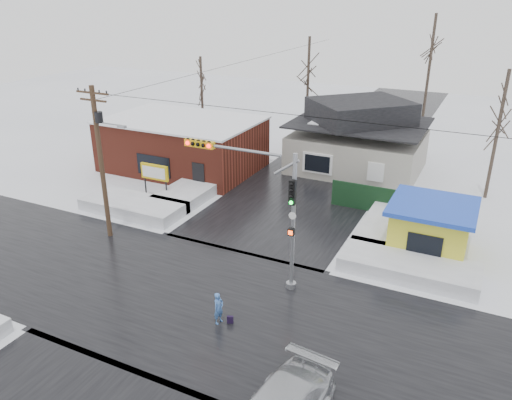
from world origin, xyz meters
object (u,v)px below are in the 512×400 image
at_px(kiosk, 430,227).
at_px(marquee_sign, 155,173).
at_px(pedestrian, 219,309).
at_px(traffic_signal, 263,199).
at_px(utility_pole, 101,155).

bearing_deg(kiosk, marquee_sign, -178.45).
height_order(kiosk, pedestrian, kiosk).
xyz_separation_m(marquee_sign, kiosk, (18.50, 0.50, -0.46)).
distance_m(traffic_signal, utility_pole, 10.39).
bearing_deg(traffic_signal, kiosk, 44.84).
bearing_deg(traffic_signal, marquee_sign, 150.28).
relative_size(marquee_sign, kiosk, 0.55).
xyz_separation_m(traffic_signal, kiosk, (7.07, 7.03, -3.08)).
bearing_deg(marquee_sign, kiosk, 1.55).
xyz_separation_m(utility_pole, marquee_sign, (-1.07, 5.99, -3.19)).
height_order(utility_pole, pedestrian, utility_pole).
bearing_deg(pedestrian, traffic_signal, 6.89).
xyz_separation_m(marquee_sign, pedestrian, (11.19, -10.53, -1.17)).
xyz_separation_m(utility_pole, kiosk, (17.43, 6.49, -3.65)).
bearing_deg(traffic_signal, utility_pole, 177.05).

